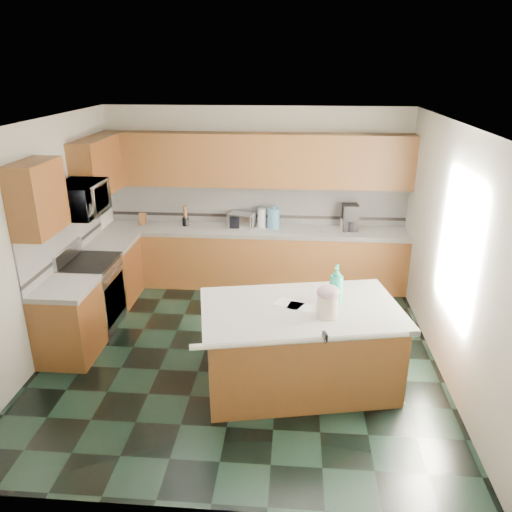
# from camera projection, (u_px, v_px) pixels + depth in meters

# --- Properties ---
(floor) EXTENTS (4.60, 4.60, 0.00)m
(floor) POSITION_uv_depth(u_px,v_px,m) (241.00, 352.00, 6.06)
(floor) COLOR black
(floor) RESTS_ON ground
(ceiling) EXTENTS (4.60, 4.60, 0.00)m
(ceiling) POSITION_uv_depth(u_px,v_px,m) (239.00, 124.00, 5.08)
(ceiling) COLOR white
(ceiling) RESTS_ON ground
(wall_back) EXTENTS (4.60, 0.04, 2.70)m
(wall_back) POSITION_uv_depth(u_px,v_px,m) (256.00, 196.00, 7.72)
(wall_back) COLOR silver
(wall_back) RESTS_ON ground
(wall_front) EXTENTS (4.60, 0.04, 2.70)m
(wall_front) POSITION_uv_depth(u_px,v_px,m) (203.00, 365.00, 3.41)
(wall_front) COLOR silver
(wall_front) RESTS_ON ground
(wall_left) EXTENTS (0.04, 4.60, 2.70)m
(wall_left) POSITION_uv_depth(u_px,v_px,m) (40.00, 242.00, 5.74)
(wall_left) COLOR silver
(wall_left) RESTS_ON ground
(wall_right) EXTENTS (0.04, 4.60, 2.70)m
(wall_right) POSITION_uv_depth(u_px,v_px,m) (453.00, 254.00, 5.40)
(wall_right) COLOR silver
(wall_right) RESTS_ON ground
(back_base_cab) EXTENTS (4.60, 0.60, 0.86)m
(back_base_cab) POSITION_uv_depth(u_px,v_px,m) (255.00, 259.00, 7.76)
(back_base_cab) COLOR #49230E
(back_base_cab) RESTS_ON ground
(back_countertop) EXTENTS (4.60, 0.64, 0.06)m
(back_countertop) POSITION_uv_depth(u_px,v_px,m) (255.00, 231.00, 7.59)
(back_countertop) COLOR white
(back_countertop) RESTS_ON back_base_cab
(back_upper_cab) EXTENTS (4.60, 0.33, 0.78)m
(back_upper_cab) POSITION_uv_depth(u_px,v_px,m) (255.00, 160.00, 7.34)
(back_upper_cab) COLOR #49230E
(back_upper_cab) RESTS_ON wall_back
(back_backsplash) EXTENTS (4.60, 0.02, 0.63)m
(back_backsplash) POSITION_uv_depth(u_px,v_px,m) (256.00, 204.00, 7.74)
(back_backsplash) COLOR silver
(back_backsplash) RESTS_ON back_countertop
(back_accent_band) EXTENTS (4.60, 0.01, 0.05)m
(back_accent_band) POSITION_uv_depth(u_px,v_px,m) (256.00, 216.00, 7.80)
(back_accent_band) COLOR black
(back_accent_band) RESTS_ON back_countertop
(left_base_cab_rear) EXTENTS (0.60, 0.82, 0.86)m
(left_base_cab_rear) POSITION_uv_depth(u_px,v_px,m) (114.00, 273.00, 7.25)
(left_base_cab_rear) COLOR #49230E
(left_base_cab_rear) RESTS_ON ground
(left_counter_rear) EXTENTS (0.64, 0.82, 0.06)m
(left_counter_rear) POSITION_uv_depth(u_px,v_px,m) (111.00, 243.00, 7.08)
(left_counter_rear) COLOR white
(left_counter_rear) RESTS_ON left_base_cab_rear
(left_base_cab_front) EXTENTS (0.60, 0.72, 0.86)m
(left_base_cab_front) POSITION_uv_depth(u_px,v_px,m) (69.00, 324.00, 5.83)
(left_base_cab_front) COLOR #49230E
(left_base_cab_front) RESTS_ON ground
(left_counter_front) EXTENTS (0.64, 0.72, 0.06)m
(left_counter_front) POSITION_uv_depth(u_px,v_px,m) (63.00, 288.00, 5.66)
(left_counter_front) COLOR white
(left_counter_front) RESTS_ON left_base_cab_front
(left_backsplash) EXTENTS (0.02, 2.30, 0.63)m
(left_backsplash) POSITION_uv_depth(u_px,v_px,m) (65.00, 236.00, 6.29)
(left_backsplash) COLOR silver
(left_backsplash) RESTS_ON wall_left
(left_accent_band) EXTENTS (0.01, 2.30, 0.05)m
(left_accent_band) POSITION_uv_depth(u_px,v_px,m) (68.00, 251.00, 6.36)
(left_accent_band) COLOR black
(left_accent_band) RESTS_ON wall_left
(left_upper_cab_rear) EXTENTS (0.33, 1.09, 0.78)m
(left_upper_cab_rear) POSITION_uv_depth(u_px,v_px,m) (96.00, 167.00, 6.84)
(left_upper_cab_rear) COLOR #49230E
(left_upper_cab_rear) RESTS_ON wall_left
(left_upper_cab_front) EXTENTS (0.33, 0.72, 0.78)m
(left_upper_cab_front) POSITION_uv_depth(u_px,v_px,m) (37.00, 198.00, 5.29)
(left_upper_cab_front) COLOR #49230E
(left_upper_cab_front) RESTS_ON wall_left
(range_body) EXTENTS (0.60, 0.76, 0.88)m
(range_body) POSITION_uv_depth(u_px,v_px,m) (93.00, 296.00, 6.51)
(range_body) COLOR #B7B7BC
(range_body) RESTS_ON ground
(range_oven_door) EXTENTS (0.02, 0.68, 0.55)m
(range_oven_door) POSITION_uv_depth(u_px,v_px,m) (115.00, 299.00, 6.50)
(range_oven_door) COLOR black
(range_oven_door) RESTS_ON range_body
(range_cooktop) EXTENTS (0.62, 0.78, 0.04)m
(range_cooktop) POSITION_uv_depth(u_px,v_px,m) (89.00, 263.00, 6.35)
(range_cooktop) COLOR black
(range_cooktop) RESTS_ON range_body
(range_handle) EXTENTS (0.02, 0.66, 0.02)m
(range_handle) POSITION_uv_depth(u_px,v_px,m) (114.00, 272.00, 6.36)
(range_handle) COLOR #B7B7BC
(range_handle) RESTS_ON range_body
(range_backguard) EXTENTS (0.06, 0.76, 0.18)m
(range_backguard) POSITION_uv_depth(u_px,v_px,m) (68.00, 254.00, 6.32)
(range_backguard) COLOR #B7B7BC
(range_backguard) RESTS_ON range_body
(microwave) EXTENTS (0.50, 0.73, 0.41)m
(microwave) POSITION_uv_depth(u_px,v_px,m) (80.00, 199.00, 6.04)
(microwave) COLOR #B7B7BC
(microwave) RESTS_ON wall_left
(island_base) EXTENTS (2.13, 1.48, 0.86)m
(island_base) POSITION_uv_depth(u_px,v_px,m) (300.00, 348.00, 5.33)
(island_base) COLOR #49230E
(island_base) RESTS_ON ground
(island_top) EXTENTS (2.25, 1.60, 0.06)m
(island_top) POSITION_uv_depth(u_px,v_px,m) (301.00, 310.00, 5.16)
(island_top) COLOR white
(island_top) RESTS_ON island_base
(island_bullnose) EXTENTS (2.03, 0.46, 0.06)m
(island_bullnose) POSITION_uv_depth(u_px,v_px,m) (301.00, 340.00, 4.60)
(island_bullnose) COLOR white
(island_bullnose) RESTS_ON island_base
(treat_jar) EXTENTS (0.24, 0.24, 0.22)m
(treat_jar) POSITION_uv_depth(u_px,v_px,m) (328.00, 306.00, 4.94)
(treat_jar) COLOR beige
(treat_jar) RESTS_ON island_top
(treat_jar_lid) EXTENTS (0.23, 0.23, 0.14)m
(treat_jar_lid) POSITION_uv_depth(u_px,v_px,m) (328.00, 292.00, 4.89)
(treat_jar_lid) COLOR #CE9CAB
(treat_jar_lid) RESTS_ON treat_jar
(treat_jar_knob) EXTENTS (0.08, 0.03, 0.03)m
(treat_jar_knob) POSITION_uv_depth(u_px,v_px,m) (329.00, 288.00, 4.87)
(treat_jar_knob) COLOR tan
(treat_jar_knob) RESTS_ON treat_jar_lid
(treat_jar_knob_end_l) EXTENTS (0.04, 0.04, 0.04)m
(treat_jar_knob_end_l) POSITION_uv_depth(u_px,v_px,m) (325.00, 288.00, 4.87)
(treat_jar_knob_end_l) COLOR tan
(treat_jar_knob_end_l) RESTS_ON treat_jar_lid
(treat_jar_knob_end_r) EXTENTS (0.04, 0.04, 0.04)m
(treat_jar_knob_end_r) POSITION_uv_depth(u_px,v_px,m) (333.00, 288.00, 4.86)
(treat_jar_knob_end_r) COLOR tan
(treat_jar_knob_end_r) RESTS_ON treat_jar_lid
(soap_bottle_island) EXTENTS (0.21, 0.21, 0.42)m
(soap_bottle_island) POSITION_uv_depth(u_px,v_px,m) (336.00, 284.00, 5.19)
(soap_bottle_island) COLOR teal
(soap_bottle_island) RESTS_ON island_top
(paper_sheet_a) EXTENTS (0.29, 0.25, 0.00)m
(paper_sheet_a) POSITION_uv_depth(u_px,v_px,m) (300.00, 306.00, 5.17)
(paper_sheet_a) COLOR white
(paper_sheet_a) RESTS_ON island_top
(paper_sheet_b) EXTENTS (0.35, 0.32, 0.00)m
(paper_sheet_b) POSITION_uv_depth(u_px,v_px,m) (289.00, 303.00, 5.23)
(paper_sheet_b) COLOR white
(paper_sheet_b) RESTS_ON island_top
(clamp_body) EXTENTS (0.05, 0.09, 0.08)m
(clamp_body) POSITION_uv_depth(u_px,v_px,m) (325.00, 337.00, 4.58)
(clamp_body) COLOR black
(clamp_body) RESTS_ON island_top
(clamp_handle) EXTENTS (0.01, 0.06, 0.01)m
(clamp_handle) POSITION_uv_depth(u_px,v_px,m) (325.00, 341.00, 4.54)
(clamp_handle) COLOR black
(clamp_handle) RESTS_ON island_top
(knife_block) EXTENTS (0.11, 0.14, 0.21)m
(knife_block) POSITION_uv_depth(u_px,v_px,m) (143.00, 219.00, 7.73)
(knife_block) COLOR #472814
(knife_block) RESTS_ON back_countertop
(utensil_crock) EXTENTS (0.10, 0.10, 0.13)m
(utensil_crock) POSITION_uv_depth(u_px,v_px,m) (186.00, 221.00, 7.71)
(utensil_crock) COLOR black
(utensil_crock) RESTS_ON back_countertop
(utensil_bundle) EXTENTS (0.06, 0.06, 0.19)m
(utensil_bundle) POSITION_uv_depth(u_px,v_px,m) (185.00, 211.00, 7.66)
(utensil_bundle) COLOR #472814
(utensil_bundle) RESTS_ON utensil_crock
(toaster_oven) EXTENTS (0.44, 0.36, 0.22)m
(toaster_oven) POSITION_uv_depth(u_px,v_px,m) (242.00, 221.00, 7.61)
(toaster_oven) COLOR #B7B7BC
(toaster_oven) RESTS_ON back_countertop
(toaster_oven_door) EXTENTS (0.34, 0.01, 0.18)m
(toaster_oven_door) POSITION_uv_depth(u_px,v_px,m) (241.00, 223.00, 7.49)
(toaster_oven_door) COLOR black
(toaster_oven_door) RESTS_ON toaster_oven
(paper_towel) EXTENTS (0.13, 0.13, 0.29)m
(paper_towel) POSITION_uv_depth(u_px,v_px,m) (262.00, 218.00, 7.62)
(paper_towel) COLOR white
(paper_towel) RESTS_ON back_countertop
(paper_towel_base) EXTENTS (0.19, 0.19, 0.01)m
(paper_towel_base) POSITION_uv_depth(u_px,v_px,m) (262.00, 226.00, 7.67)
(paper_towel_base) COLOR #B7B7BC
(paper_towel_base) RESTS_ON back_countertop
(water_jug) EXTENTS (0.19, 0.19, 0.31)m
(water_jug) POSITION_uv_depth(u_px,v_px,m) (274.00, 218.00, 7.56)
(water_jug) COLOR #508BAE
(water_jug) RESTS_ON back_countertop
(water_jug_neck) EXTENTS (0.09, 0.09, 0.04)m
(water_jug_neck) POSITION_uv_depth(u_px,v_px,m) (274.00, 207.00, 7.50)
(water_jug_neck) COLOR #508BAE
(water_jug_neck) RESTS_ON water_jug
(coffee_maker) EXTENTS (0.24, 0.26, 0.39)m
(coffee_maker) POSITION_uv_depth(u_px,v_px,m) (350.00, 217.00, 7.48)
(coffee_maker) COLOR black
(coffee_maker) RESTS_ON back_countertop
(coffee_carafe) EXTENTS (0.16, 0.16, 0.16)m
(coffee_carafe) POSITION_uv_depth(u_px,v_px,m) (350.00, 226.00, 7.47)
(coffee_carafe) COLOR black
(coffee_carafe) RESTS_ON back_countertop
(soap_bottle_back) EXTENTS (0.13, 0.13, 0.25)m
(soap_bottle_back) POSITION_uv_depth(u_px,v_px,m) (345.00, 222.00, 7.48)
(soap_bottle_back) COLOR white
(soap_bottle_back) RESTS_ON back_countertop
(soap_back_cap) EXTENTS (0.02, 0.02, 0.03)m
(soap_back_cap) POSITION_uv_depth(u_px,v_px,m) (345.00, 213.00, 7.43)
(soap_back_cap) COLOR red
(soap_back_cap) RESTS_ON soap_bottle_back
(window_light_proxy) EXTENTS (0.02, 1.40, 1.10)m
(window_light_proxy) POSITION_uv_depth(u_px,v_px,m) (458.00, 247.00, 5.16)
(window_light_proxy) COLOR white
(window_light_proxy) RESTS_ON wall_right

